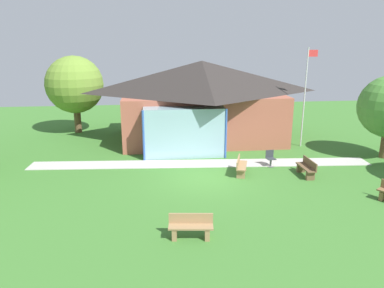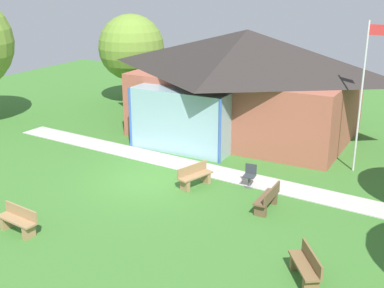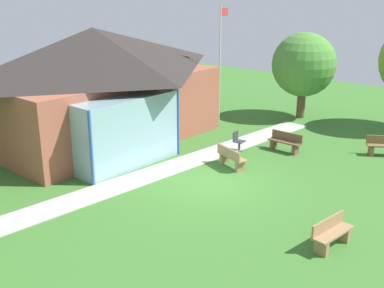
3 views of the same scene
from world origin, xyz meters
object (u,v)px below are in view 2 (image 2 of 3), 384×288
object	(u,v)px
bench_rear_near_path	(195,176)
bench_lawn_far_right	(306,267)
bench_front_center	(18,221)
tree_behind_pavilion_left	(131,48)
patio_chair_lawn_spare	(250,176)
flagpole	(362,92)
pavilion	(244,81)
bench_mid_right	(268,199)

from	to	relation	value
bench_rear_near_path	bench_lawn_far_right	bearing A→B (deg)	71.44
bench_lawn_far_right	bench_rear_near_path	bearing A→B (deg)	18.87
bench_front_center	tree_behind_pavilion_left	distance (m)	17.29
bench_lawn_far_right	patio_chair_lawn_spare	world-z (taller)	patio_chair_lawn_spare
bench_lawn_far_right	patio_chair_lawn_spare	size ratio (longest dim) A/B	1.73
flagpole	pavilion	bearing A→B (deg)	157.61
bench_mid_right	patio_chair_lawn_spare	distance (m)	2.08
pavilion	patio_chair_lawn_spare	bearing A→B (deg)	-64.39
pavilion	bench_front_center	distance (m)	13.29
bench_mid_right	bench_lawn_far_right	bearing A→B (deg)	-146.56
pavilion	bench_rear_near_path	bearing A→B (deg)	-81.45
tree_behind_pavilion_left	bench_mid_right	bearing A→B (deg)	-39.04
bench_rear_near_path	bench_mid_right	bearing A→B (deg)	97.19
pavilion	bench_mid_right	size ratio (longest dim) A/B	7.44
bench_rear_near_path	patio_chair_lawn_spare	bearing A→B (deg)	136.54
flagpole	bench_mid_right	size ratio (longest dim) A/B	4.04
flagpole	bench_front_center	xyz separation A→B (m)	(-8.17, -10.42, -2.94)
pavilion	bench_lawn_far_right	distance (m)	13.19
flagpole	patio_chair_lawn_spare	size ratio (longest dim) A/B	7.07
flagpole	bench_front_center	bearing A→B (deg)	-128.09
bench_lawn_far_right	bench_front_center	xyz separation A→B (m)	(-8.67, -1.75, 0.00)
tree_behind_pavilion_left	bench_rear_near_path	bearing A→B (deg)	-45.40
patio_chair_lawn_spare	bench_lawn_far_right	bearing A→B (deg)	119.43
tree_behind_pavilion_left	flagpole	bearing A→B (deg)	-19.69
patio_chair_lawn_spare	bench_front_center	bearing A→B (deg)	47.51
bench_front_center	patio_chair_lawn_spare	size ratio (longest dim) A/B	1.79
bench_rear_near_path	bench_mid_right	xyz separation A→B (m)	(3.17, -0.60, 0.00)
flagpole	bench_front_center	distance (m)	13.56
flagpole	bench_lawn_far_right	distance (m)	9.17
bench_lawn_far_right	tree_behind_pavilion_left	size ratio (longest dim) A/B	0.27
pavilion	bench_mid_right	bearing A→B (deg)	-61.14
pavilion	flagpole	world-z (taller)	flagpole
bench_rear_near_path	patio_chair_lawn_spare	size ratio (longest dim) A/B	1.82
flagpole	bench_front_center	world-z (taller)	flagpole
flagpole	tree_behind_pavilion_left	bearing A→B (deg)	160.31
bench_lawn_far_right	flagpole	bearing A→B (deg)	-31.33
pavilion	bench_lawn_far_right	bearing A→B (deg)	-59.42
bench_front_center	bench_mid_right	world-z (taller)	same
bench_lawn_far_right	tree_behind_pavilion_left	xyz separation A→B (m)	(-15.26, 13.95, 3.04)
patio_chair_lawn_spare	bench_rear_near_path	bearing A→B (deg)	22.19
bench_mid_right	bench_front_center	bearing A→B (deg)	129.02
pavilion	patio_chair_lawn_spare	xyz separation A→B (m)	(2.91, -6.08, -2.28)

